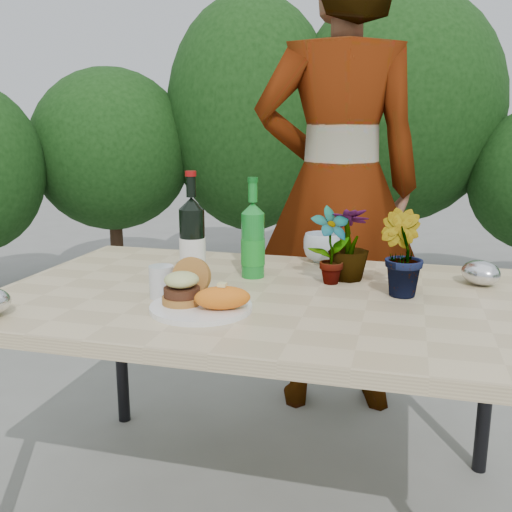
% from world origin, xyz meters
% --- Properties ---
extents(ground, '(80.00, 80.00, 0.00)m').
position_xyz_m(ground, '(0.00, 0.00, 0.00)').
color(ground, slate).
rests_on(ground, ground).
extents(patio_table, '(1.60, 1.00, 0.75)m').
position_xyz_m(patio_table, '(0.00, 0.00, 0.69)').
color(patio_table, '#CAB386').
rests_on(patio_table, ground).
extents(shrub_hedge, '(6.80, 5.23, 2.26)m').
position_xyz_m(shrub_hedge, '(0.01, 1.76, 1.15)').
color(shrub_hedge, '#382316').
rests_on(shrub_hedge, ground).
extents(dinner_plate, '(0.28, 0.28, 0.01)m').
position_xyz_m(dinner_plate, '(-0.12, -0.21, 0.76)').
color(dinner_plate, white).
rests_on(dinner_plate, patio_table).
extents(burger_stack, '(0.11, 0.16, 0.11)m').
position_xyz_m(burger_stack, '(-0.18, -0.19, 0.81)').
color(burger_stack, '#B7722D').
rests_on(burger_stack, dinner_plate).
extents(sweet_potato, '(0.17, 0.12, 0.06)m').
position_xyz_m(sweet_potato, '(-0.05, -0.23, 0.80)').
color(sweet_potato, orange).
rests_on(sweet_potato, dinner_plate).
extents(grilled_veg, '(0.08, 0.05, 0.03)m').
position_xyz_m(grilled_veg, '(-0.10, -0.12, 0.78)').
color(grilled_veg, olive).
rests_on(grilled_veg, dinner_plate).
extents(wine_bottle, '(0.08, 0.08, 0.35)m').
position_xyz_m(wine_bottle, '(-0.26, 0.09, 0.88)').
color(wine_bottle, black).
rests_on(wine_bottle, patio_table).
extents(sparkling_water, '(0.08, 0.08, 0.33)m').
position_xyz_m(sparkling_water, '(-0.08, 0.17, 0.87)').
color(sparkling_water, '#167C27').
rests_on(sparkling_water, patio_table).
extents(plastic_cup, '(0.07, 0.07, 0.09)m').
position_xyz_m(plastic_cup, '(-0.27, -0.13, 0.80)').
color(plastic_cup, silver).
rests_on(plastic_cup, patio_table).
extents(seedling_left, '(0.16, 0.14, 0.25)m').
position_xyz_m(seedling_left, '(0.18, 0.15, 0.87)').
color(seedling_left, '#2F5E20').
rests_on(seedling_left, patio_table).
extents(seedling_mid, '(0.18, 0.18, 0.25)m').
position_xyz_m(seedling_mid, '(0.40, 0.08, 0.88)').
color(seedling_mid, '#1F531C').
rests_on(seedling_mid, patio_table).
extents(seedling_right, '(0.18, 0.18, 0.24)m').
position_xyz_m(seedling_right, '(0.23, 0.21, 0.87)').
color(seedling_right, '#21591E').
rests_on(seedling_right, patio_table).
extents(blue_bowl, '(0.18, 0.18, 0.11)m').
position_xyz_m(blue_bowl, '(0.11, 0.44, 0.80)').
color(blue_bowl, silver).
rests_on(blue_bowl, patio_table).
extents(foil_packet_right, '(0.16, 0.17, 0.08)m').
position_xyz_m(foil_packet_right, '(0.64, 0.26, 0.79)').
color(foil_packet_right, silver).
rests_on(foil_packet_right, patio_table).
extents(person, '(0.82, 0.64, 1.97)m').
position_xyz_m(person, '(0.12, 0.83, 0.99)').
color(person, '#926749').
rests_on(person, ground).
extents(terracotta_pot, '(0.17, 0.17, 0.14)m').
position_xyz_m(terracotta_pot, '(-1.50, 2.07, 0.07)').
color(terracotta_pot, '#A3422A').
rests_on(terracotta_pot, ground).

